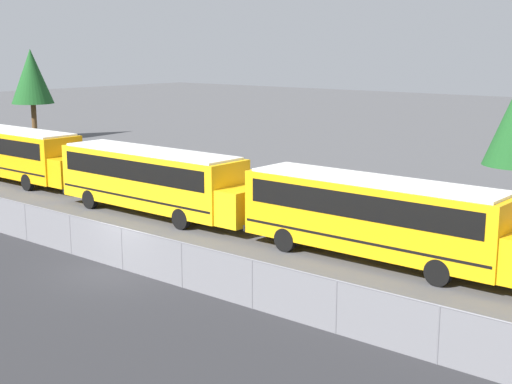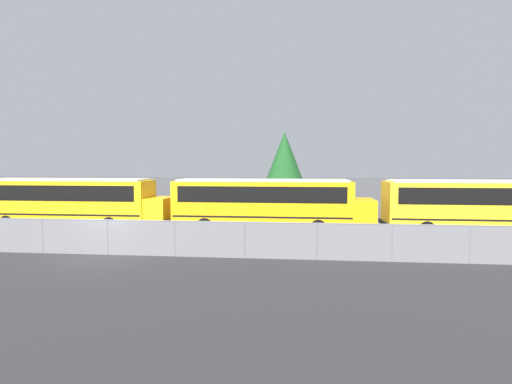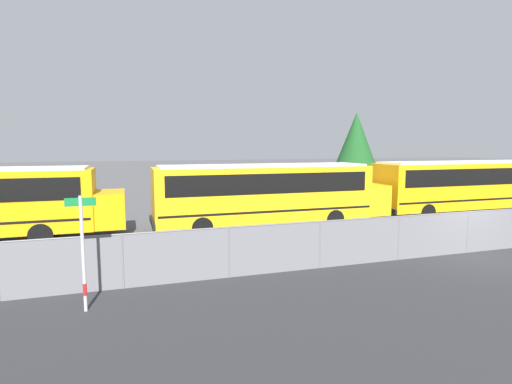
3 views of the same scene
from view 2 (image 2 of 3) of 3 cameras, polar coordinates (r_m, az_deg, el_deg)
name	(u,v)px [view 2 (image 2 of 3)]	position (r m, az deg, el deg)	size (l,w,h in m)	color
ground_plane	(108,255)	(19.23, -20.39, -8.41)	(200.00, 200.00, 0.00)	#4C4C4F
road_strip	(13,301)	(14.28, -31.40, -13.09)	(120.20, 12.00, 0.01)	#2B2B2D
fence	(107,237)	(19.07, -20.46, -6.02)	(86.27, 0.07, 1.59)	#9EA0A5
school_bus_2	(72,199)	(27.35, -24.82, -0.94)	(11.84, 2.55, 3.14)	yellow
school_bus_3	(267,201)	(23.77, 1.55, -1.26)	(11.84, 2.55, 3.14)	#EDA80F
school_bus_4	(485,203)	(25.92, 29.93, -1.36)	(11.84, 2.55, 3.14)	yellow
tree_2	(284,159)	(36.26, 4.09, 4.78)	(3.68, 3.68, 6.93)	#51381E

